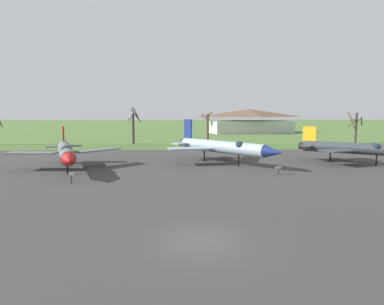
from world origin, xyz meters
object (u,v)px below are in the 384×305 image
info_placard_front_right (71,177)px  visitor_building (249,121)px  jet_fighter_front_right (66,152)px  info_placard_rear_center (278,169)px  jet_fighter_rear_center (223,147)px  jet_fighter_front_left (356,148)px

info_placard_front_right → visitor_building: size_ratio=0.04×
jet_fighter_front_right → info_placard_rear_center: jet_fighter_front_right is taller
jet_fighter_rear_center → visitor_building: size_ratio=0.48×
jet_fighter_front_left → info_placard_front_right: (-31.47, -10.25, -1.37)m
jet_fighter_front_right → jet_fighter_rear_center: size_ratio=1.04×
info_placard_front_right → visitor_building: 83.12m
jet_fighter_front_left → jet_fighter_front_right: jet_fighter_front_right is taller
jet_fighter_front_left → info_placard_front_right: size_ratio=12.62×
info_placard_rear_center → jet_fighter_front_left: bearing=29.7°
info_placard_front_right → visitor_building: (32.16, 76.58, 3.14)m
info_placard_front_right → jet_fighter_rear_center: jet_fighter_rear_center is taller
info_placard_front_right → info_placard_rear_center: (19.76, 3.57, -0.03)m
jet_fighter_front_left → info_placard_rear_center: size_ratio=14.20×
jet_fighter_front_right → jet_fighter_front_left: bearing=5.5°
jet_fighter_front_left → jet_fighter_rear_center: bearing=178.4°
jet_fighter_front_right → jet_fighter_rear_center: 18.24m
jet_fighter_front_left → jet_fighter_rear_center: 16.46m
jet_fighter_front_right → info_placard_front_right: size_ratio=13.99×
info_placard_rear_center → jet_fighter_rear_center: bearing=123.5°
info_placard_rear_center → visitor_building: (12.40, 73.02, 3.18)m
jet_fighter_front_left → jet_fighter_rear_center: (-16.45, 0.47, 0.20)m
jet_fighter_rear_center → jet_fighter_front_left: bearing=-1.6°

